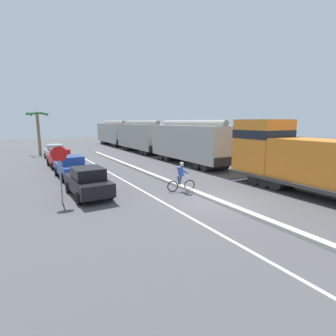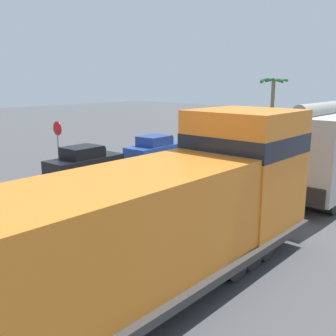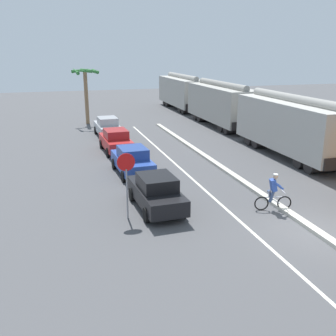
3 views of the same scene
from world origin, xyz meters
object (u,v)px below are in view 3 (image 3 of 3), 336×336
hopper_car_lead (292,126)px  cyclist (273,193)px  hopper_car_trailing (182,92)px  parked_car_red (116,140)px  parked_car_black (156,192)px  parked_car_silver (108,127)px  hopper_car_middle (221,104)px  stop_sign (126,173)px  palm_tree_near (86,81)px  parked_car_blue (132,160)px

hopper_car_lead → cyclist: bearing=-127.2°
hopper_car_trailing → parked_car_red: (-11.12, -18.61, -1.26)m
parked_car_black → parked_car_silver: (0.12, 16.33, 0.00)m
parked_car_silver → parked_car_red: bearing=-91.9°
hopper_car_middle → stop_sign: size_ratio=3.68×
hopper_car_trailing → palm_tree_near: 13.94m
hopper_car_lead → palm_tree_near: palm_tree_near is taller
palm_tree_near → hopper_car_middle: bearing=-21.7°
hopper_car_lead → palm_tree_near: (-11.97, 16.35, 2.05)m
hopper_car_middle → parked_car_blue: size_ratio=2.48×
hopper_car_middle → parked_car_red: bearing=-147.8°
hopper_car_middle → parked_car_black: bearing=-121.6°
hopper_car_lead → hopper_car_middle: 11.60m
cyclist → stop_sign: stop_sign is taller
parked_car_blue → hopper_car_middle: bearing=48.5°
hopper_car_lead → hopper_car_trailing: (0.00, 23.20, 0.00)m
parked_car_black → stop_sign: 1.98m
hopper_car_lead → parked_car_blue: hopper_car_lead is taller
hopper_car_lead → parked_car_red: bearing=157.6°
hopper_car_lead → parked_car_silver: bearing=137.7°
hopper_car_middle → hopper_car_trailing: bearing=90.0°
parked_car_silver → parked_car_black: bearing=-90.4°
hopper_car_middle → palm_tree_near: size_ratio=1.95×
parked_car_blue → parked_car_red: 5.47m
parked_car_silver → hopper_car_lead: bearing=-42.3°
hopper_car_middle → hopper_car_lead: bearing=-90.0°
hopper_car_middle → parked_car_red: hopper_car_middle is taller
parked_car_red → parked_car_black: bearing=-89.7°
hopper_car_trailing → parked_car_black: hopper_car_trailing is taller
parked_car_black → cyclist: 5.26m
hopper_car_trailing → palm_tree_near: (-11.97, -6.85, 2.05)m
hopper_car_trailing → cyclist: bearing=-101.0°
palm_tree_near → hopper_car_lead: bearing=-53.8°
parked_car_silver → palm_tree_near: size_ratio=0.78×
hopper_car_trailing → parked_car_blue: 26.53m
parked_car_blue → cyclist: 8.69m
parked_car_black → stop_sign: bearing=-156.8°
parked_car_red → parked_car_silver: (0.18, 5.37, 0.00)m
hopper_car_middle → parked_car_black: hopper_car_middle is taller
stop_sign → parked_car_silver: bearing=84.7°
parked_car_red → stop_sign: bearing=-96.8°
hopper_car_lead → cyclist: 10.13m
palm_tree_near → parked_car_silver: bearing=-80.9°
parked_car_black → hopper_car_trailing: bearing=69.5°
parked_car_blue → parked_car_black: bearing=-90.2°
hopper_car_middle → hopper_car_trailing: size_ratio=1.00×
parked_car_black → parked_car_silver: size_ratio=1.00×
parked_car_blue → cyclist: bearing=-55.1°
parked_car_red → hopper_car_trailing: bearing=59.1°
hopper_car_middle → hopper_car_trailing: (0.00, 11.60, 0.00)m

